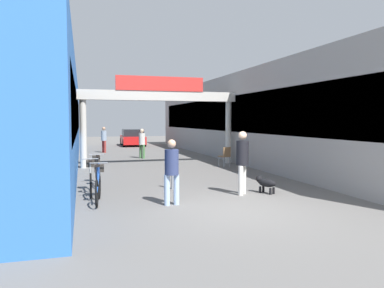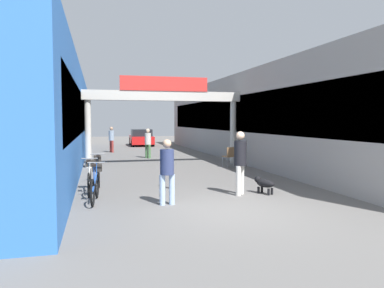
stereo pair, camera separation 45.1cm
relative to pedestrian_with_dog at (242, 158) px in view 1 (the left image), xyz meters
name	(u,v)px [view 1 (the left image)]	position (x,y,z in m)	size (l,w,h in m)	color
ground_plane	(237,210)	(-0.84, -1.62, -1.01)	(80.00, 80.00, 0.00)	#605E5B
storefront_left	(44,118)	(-5.93, 9.38, 1.15)	(3.00, 26.00, 4.33)	blue
storefront_right	(243,118)	(4.25, 9.38, 1.15)	(3.00, 26.00, 4.33)	#9E9993
arcade_sign_gateway	(160,103)	(-0.84, 7.21, 1.84)	(7.40, 0.47, 4.01)	beige
pedestrian_with_dog	(242,158)	(0.00, 0.00, 0.00)	(0.48, 0.48, 1.76)	silver
pedestrian_companion	(172,168)	(-2.18, -0.69, -0.10)	(0.39, 0.36, 1.61)	#A5BFE0
pedestrian_carrying_crate	(142,142)	(-1.13, 10.62, -0.10)	(0.47, 0.47, 1.61)	#4C7F47
pedestrian_elderly_walking	(104,138)	(-2.91, 14.86, -0.08)	(0.45, 0.45, 1.64)	#99332D
dog_on_leash	(265,183)	(0.71, -0.01, -0.72)	(0.50, 0.68, 0.48)	black
bicycle_blue_nearest	(98,185)	(-3.88, 0.16, -0.58)	(0.46, 1.69, 0.98)	black
bicycle_silver_second	(91,178)	(-4.04, 1.31, -0.58)	(0.46, 1.69, 0.98)	black
bicycle_black_third	(97,172)	(-3.80, 2.69, -0.58)	(0.46, 1.69, 0.98)	black
bollard_post_metal	(173,173)	(-1.66, 1.37, -0.53)	(0.10, 0.10, 0.95)	gray
cafe_chair_wood_nearer	(225,155)	(1.80, 5.82, -0.47)	(0.50, 0.50, 0.89)	gray
parked_car_red	(133,138)	(-0.30, 20.89, -0.37)	(1.90, 4.06, 1.33)	red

